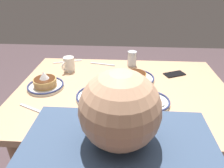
% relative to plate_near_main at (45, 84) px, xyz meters
% --- Properties ---
extents(dining_table, '(1.32, 0.95, 0.74)m').
position_rel_plate_near_main_xyz_m(dining_table, '(-0.48, -0.01, -0.15)').
color(dining_table, tan).
rests_on(dining_table, ground_plane).
extents(plate_near_main, '(0.22, 0.22, 0.11)m').
position_rel_plate_near_main_xyz_m(plate_near_main, '(0.00, 0.00, 0.00)').
color(plate_near_main, silver).
rests_on(plate_near_main, dining_table).
extents(plate_center_pancakes, '(0.25, 0.25, 0.04)m').
position_rel_plate_near_main_xyz_m(plate_center_pancakes, '(-0.34, 0.10, -0.01)').
color(plate_center_pancakes, white).
rests_on(plate_center_pancakes, dining_table).
extents(plate_far_companion, '(0.25, 0.25, 0.05)m').
position_rel_plate_near_main_xyz_m(plate_far_companion, '(-0.56, -0.14, -0.01)').
color(plate_far_companion, silver).
rests_on(plate_far_companion, dining_table).
extents(plate_far_side, '(0.21, 0.21, 0.04)m').
position_rel_plate_near_main_xyz_m(plate_far_side, '(-0.64, 0.13, -0.02)').
color(plate_far_side, white).
rests_on(plate_far_side, dining_table).
extents(coffee_mug, '(0.08, 0.11, 0.10)m').
position_rel_plate_near_main_xyz_m(coffee_mug, '(-0.09, -0.25, 0.03)').
color(coffee_mug, white).
rests_on(coffee_mug, dining_table).
extents(drinking_glass, '(0.07, 0.07, 0.11)m').
position_rel_plate_near_main_xyz_m(drinking_glass, '(-0.54, -0.38, 0.02)').
color(drinking_glass, silver).
rests_on(drinking_glass, dining_table).
extents(cell_phone, '(0.16, 0.12, 0.01)m').
position_rel_plate_near_main_xyz_m(cell_phone, '(-0.84, -0.24, -0.02)').
color(cell_phone, black).
rests_on(cell_phone, dining_table).
extents(paper_napkin, '(0.16, 0.15, 0.00)m').
position_rel_plate_near_main_xyz_m(paper_napkin, '(-0.28, 0.36, -0.03)').
color(paper_napkin, white).
rests_on(paper_napkin, dining_table).
extents(fork_near, '(0.19, 0.10, 0.01)m').
position_rel_plate_near_main_xyz_m(fork_near, '(-0.02, 0.24, -0.03)').
color(fork_near, silver).
rests_on(fork_near, dining_table).
extents(fork_far, '(0.20, 0.06, 0.01)m').
position_rel_plate_near_main_xyz_m(fork_far, '(-0.32, -0.38, -0.03)').
color(fork_far, silver).
rests_on(fork_far, dining_table).
extents(butter_knife, '(0.22, 0.10, 0.01)m').
position_rel_plate_near_main_xyz_m(butter_knife, '(-0.03, -0.42, -0.03)').
color(butter_knife, silver).
rests_on(butter_knife, dining_table).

